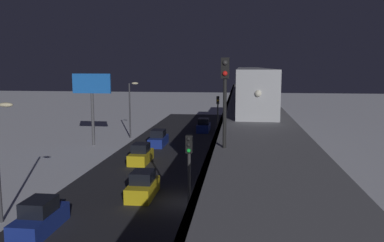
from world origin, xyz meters
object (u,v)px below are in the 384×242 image
Objects in this scene: sedan_blue_3 at (204,126)px; traffic_light_near at (189,178)px; sedan_blue_2 at (40,218)px; sedan_blue_4 at (158,139)px; subway_train at (251,83)px; commercial_billboard at (92,91)px; traffic_light_mid at (218,115)px; sedan_yellow_2 at (143,186)px; sedan_yellow at (141,155)px; rail_signal at (225,87)px.

traffic_light_near reaches higher than sedan_blue_3.
sedan_blue_4 is (-1.80, -26.29, -0.00)m from sedan_blue_2.
sedan_blue_3 is 1.00× the size of sedan_blue_4.
sedan_blue_2 and sedan_blue_4 have the same top height.
subway_train is 8.24× the size of sedan_blue_4.
traffic_light_near is at bearing 81.61° from subway_train.
commercial_billboard is at bearing -7.66° from subway_train.
sedan_blue_2 is 0.70× the size of traffic_light_near.
sedan_yellow_2 is at bearing 74.42° from traffic_light_mid.
sedan_yellow_2 is (-4.60, -6.97, -0.00)m from sedan_blue_2.
subway_train is 5.36m from traffic_light_mid.
sedan_blue_3 is 18.66m from commercial_billboard.
sedan_yellow is at bearing 104.97° from sedan_yellow_2.
sedan_yellow is 0.66× the size of traffic_light_mid.
rail_signal is 0.45× the size of commercial_billboard.
sedan_blue_3 is 20.82m from sedan_yellow.
commercial_billboard is at bearing -59.42° from rail_signal.
traffic_light_mid is (-4.70, -16.86, 3.40)m from sedan_yellow_2.
commercial_billboard is (17.40, -29.45, -2.10)m from rail_signal.
commercial_billboard is (8.06, 0.86, 6.03)m from sedan_blue_4.
sedan_yellow_2 is (-2.80, 10.47, 0.00)m from sedan_yellow.
rail_signal is 42.80m from sedan_blue_3.
sedan_blue_4 is at bearing -18.23° from traffic_light_mid.
sedan_blue_2 is 8.35m from sedan_yellow_2.
sedan_yellow is at bearing -95.89° from sedan_blue_2.
sedan_blue_4 is at bearing -173.93° from commercial_billboard.
sedan_yellow is 21.16m from traffic_light_near.
traffic_light_mid is at bearing 161.77° from sedan_blue_4.
subway_train reaches higher than sedan_blue_4.
sedan_blue_2 is (12.97, 22.85, -7.19)m from subway_train.
traffic_light_mid is (-7.50, 2.47, 3.40)m from sedan_blue_4.
sedan_yellow_2 is 22.26m from commercial_billboard.
sedan_blue_3 is 40.05m from traffic_light_near.
sedan_blue_3 is (4.74, -41.75, -8.13)m from rail_signal.
subway_train is 8.26× the size of sedan_blue_2.
sedan_blue_2 and sedan_yellow have the same top height.
sedan_blue_3 is at bearing -135.81° from commercial_billboard.
traffic_light_near is at bearing 90.00° from traffic_light_mid.
subway_train is at bearing -98.39° from traffic_light_near.
commercial_billboard reaches higher than traffic_light_near.
sedan_blue_4 is (4.60, 11.45, -0.00)m from sedan_blue_3.
subway_train is 5.76× the size of traffic_light_near.
sedan_blue_4 is at bearing -111.89° from sedan_blue_3.
subway_train is 17.79m from sedan_blue_3.
sedan_blue_4 is 19.53m from sedan_yellow_2.
commercial_billboard is (6.26, -25.44, 6.03)m from sedan_blue_2.
sedan_blue_3 is 1.08× the size of sedan_yellow_2.
commercial_billboard is (19.23, -2.59, -1.16)m from subway_train.
sedan_blue_4 is 29.52m from traffic_light_near.
sedan_yellow is 10.84m from sedan_yellow_2.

